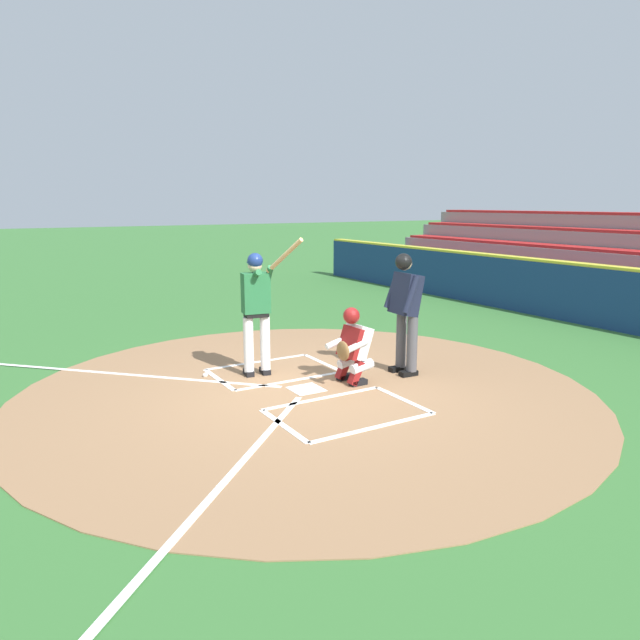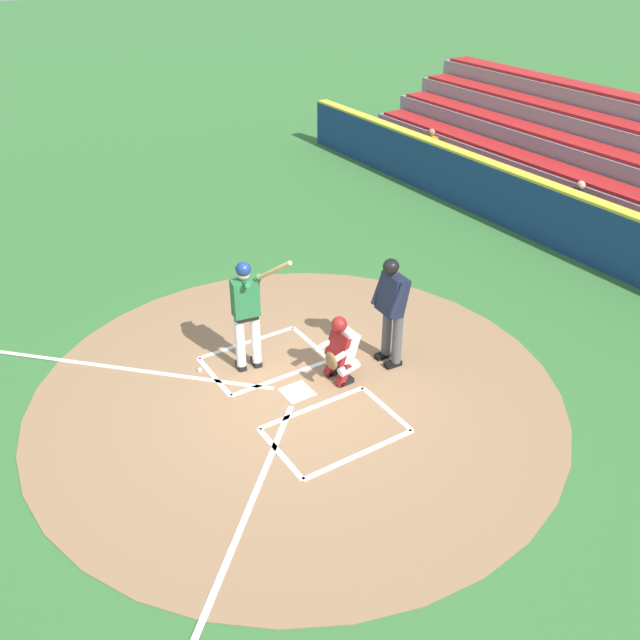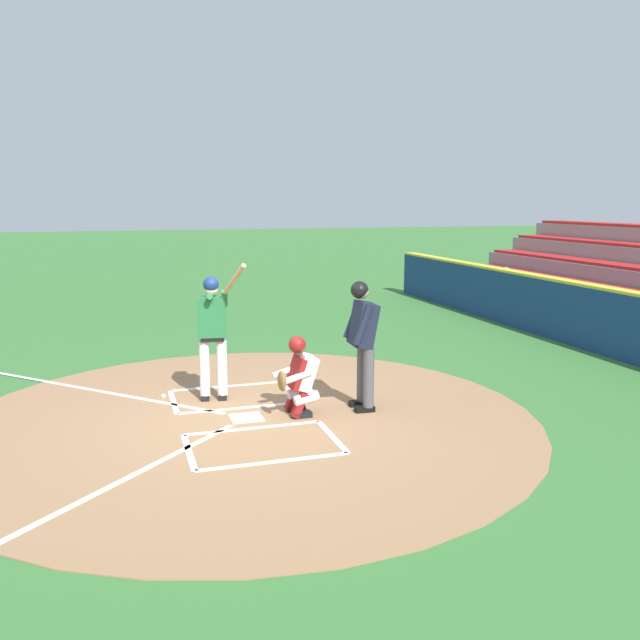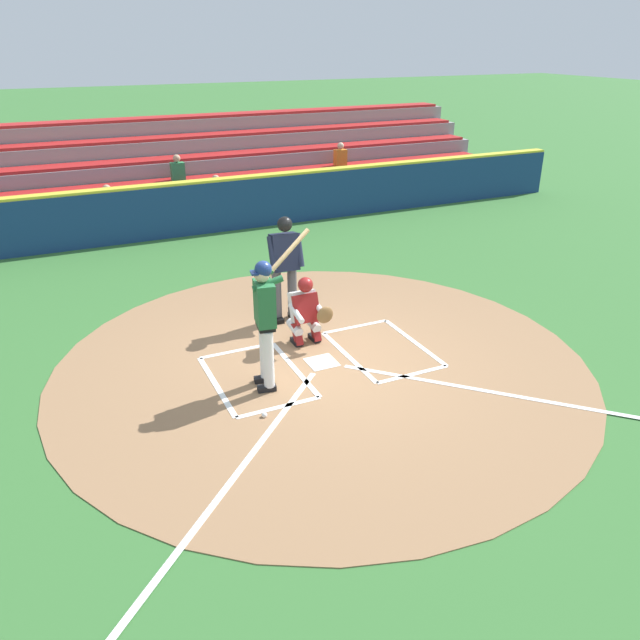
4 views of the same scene
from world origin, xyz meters
TOP-DOWN VIEW (x-y plane):
  - ground_plane at (0.00, 0.00)m, footprint 120.00×120.00m
  - dirt_circle at (0.00, 0.00)m, footprint 8.00×8.00m
  - home_plate_and_chalk at (0.00, 0.88)m, footprint 7.93×4.91m
  - batter at (0.97, 0.29)m, footprint 1.02×0.60m
  - catcher at (-0.07, -0.73)m, footprint 0.60×0.60m
  - plate_umpire at (-0.09, -1.67)m, footprint 0.59×0.43m
  - baseball at (1.30, 1.03)m, footprint 0.07×0.07m

SIDE VIEW (x-z plane):
  - ground_plane at x=0.00m, z-range 0.00..0.00m
  - dirt_circle at x=0.00m, z-range 0.00..0.01m
  - home_plate_and_chalk at x=0.00m, z-range 0.01..0.02m
  - baseball at x=1.30m, z-range 0.00..0.07m
  - catcher at x=-0.07m, z-range 0.02..1.15m
  - plate_umpire at x=-0.09m, z-range 0.14..2.01m
  - batter at x=0.97m, z-range 0.04..2.16m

